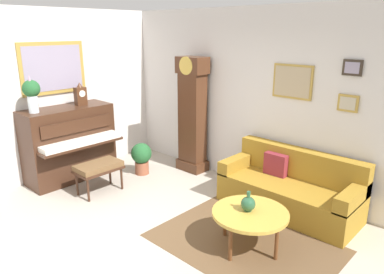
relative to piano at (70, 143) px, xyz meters
name	(u,v)px	position (x,y,z in m)	size (l,w,h in m)	color
ground_plane	(134,240)	(2.23, -0.43, -0.67)	(6.40, 6.00, 0.10)	#B2A899
wall_left	(29,98)	(-0.37, -0.42, 0.79)	(0.13, 4.90, 2.80)	silver
wall_back	(250,99)	(2.24, 1.97, 0.78)	(5.30, 0.13, 2.80)	silver
area_rug	(244,243)	(3.31, 0.39, -0.62)	(2.10, 1.50, 0.01)	brown
piano	(70,143)	(0.00, 0.00, 0.00)	(0.87, 1.44, 1.24)	#3D2316
piano_bench	(99,168)	(0.83, 0.00, -0.22)	(0.42, 0.70, 0.48)	#3D2316
grandfather_clock	(192,118)	(1.23, 1.69, 0.34)	(0.52, 0.34, 2.03)	#4C2B19
couch	(290,189)	(3.27, 1.53, -0.31)	(1.90, 0.80, 0.84)	olive
coffee_table	(250,214)	(3.39, 0.37, -0.20)	(0.88, 0.88, 0.46)	gold
mantel_clock	(80,95)	(0.00, 0.27, 0.78)	(0.13, 0.18, 0.38)	#4C2B19
flower_vase	(32,92)	(0.00, -0.53, 0.93)	(0.26, 0.26, 0.58)	silver
green_jug	(248,204)	(3.36, 0.37, -0.08)	(0.17, 0.17, 0.24)	#234C33
potted_plant	(141,156)	(0.72, 0.94, -0.30)	(0.36, 0.36, 0.56)	#935138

